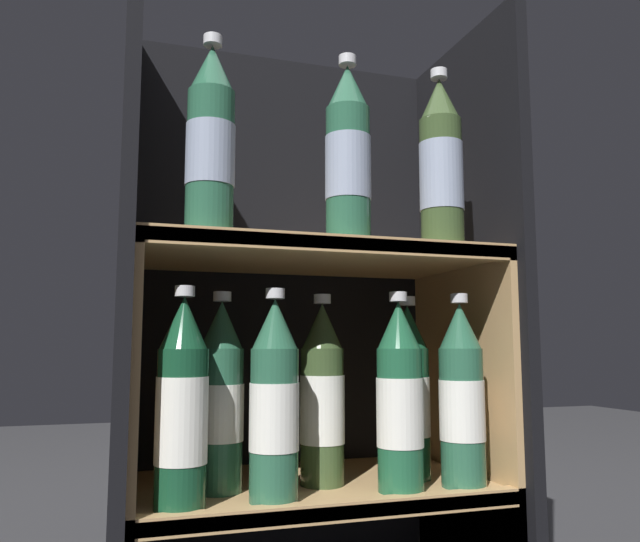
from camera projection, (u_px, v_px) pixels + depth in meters
fridge_back_wall at (284, 315)px, 1.15m from camera, size 0.59×0.02×0.98m
fridge_side_left at (123, 306)px, 0.90m from camera, size 0.02×0.36×0.98m
fridge_side_right at (468, 313)px, 1.08m from camera, size 0.02×0.36×0.98m
shelf_lower at (312, 512)px, 0.95m from camera, size 0.55×0.32×0.23m
shelf_upper at (312, 359)px, 0.98m from camera, size 0.55×0.32×0.58m
bottle_upper_front_0 at (211, 144)px, 0.86m from camera, size 0.07×0.07×0.29m
bottle_upper_front_1 at (348, 158)px, 0.92m from camera, size 0.07×0.07×0.29m
bottle_upper_front_2 at (441, 167)px, 0.97m from camera, size 0.07×0.07×0.29m
bottle_lower_front_0 at (182, 407)px, 0.81m from camera, size 0.07×0.07×0.29m
bottle_lower_front_1 at (274, 404)px, 0.85m from camera, size 0.07×0.07×0.29m
bottle_lower_front_2 at (400, 400)px, 0.90m from camera, size 0.07×0.07×0.29m
bottle_lower_front_3 at (462, 398)px, 0.93m from camera, size 0.07×0.07×0.29m
bottle_lower_back_0 at (220, 400)px, 0.90m from camera, size 0.07×0.07×0.29m
bottle_lower_back_1 at (322, 398)px, 0.95m from camera, size 0.07×0.07×0.29m
bottle_lower_back_2 at (409, 395)px, 0.99m from camera, size 0.07×0.07×0.29m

